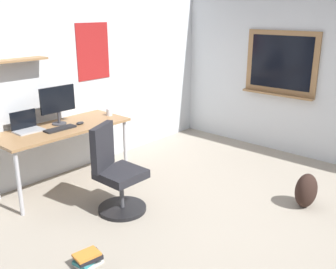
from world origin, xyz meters
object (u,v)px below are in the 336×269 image
at_px(office_chair, 116,175).
at_px(laptop, 27,126).
at_px(desk, 63,132).
at_px(backpack, 306,190).
at_px(book_stack_on_floor, 88,259).
at_px(monitor_primary, 58,102).
at_px(coffee_mug, 109,112).
at_px(keyboard, 60,129).
at_px(computer_mouse, 80,123).

xyz_separation_m(office_chair, laptop, (-0.37, 1.09, 0.41)).
distance_m(desk, backpack, 2.87).
relative_size(laptop, book_stack_on_floor, 1.25).
xyz_separation_m(laptop, monitor_primary, (0.40, -0.05, 0.22)).
xyz_separation_m(backpack, book_stack_on_floor, (-2.23, 0.96, -0.14)).
distance_m(monitor_primary, backpack, 3.02).
height_order(laptop, monitor_primary, monitor_primary).
bearing_deg(laptop, coffee_mug, -10.12).
height_order(office_chair, backpack, office_chair).
bearing_deg(keyboard, coffee_mug, 3.67).
height_order(laptop, book_stack_on_floor, laptop).
bearing_deg(computer_mouse, monitor_primary, 129.93).
distance_m(coffee_mug, backpack, 2.58).
distance_m(coffee_mug, book_stack_on_floor, 2.21).
xyz_separation_m(laptop, keyboard, (0.28, -0.24, -0.04)).
relative_size(laptop, coffee_mug, 3.37).
bearing_deg(office_chair, monitor_primary, 88.21).
relative_size(monitor_primary, backpack, 1.20).
bearing_deg(monitor_primary, desk, -110.35).
relative_size(monitor_primary, computer_mouse, 4.46).
bearing_deg(desk, book_stack_on_floor, -118.31).
bearing_deg(coffee_mug, desk, 177.29).
distance_m(office_chair, backpack, 2.09).
distance_m(office_chair, book_stack_on_floor, 1.03).
bearing_deg(backpack, computer_mouse, 117.74).
bearing_deg(coffee_mug, backpack, -72.96).
bearing_deg(laptop, book_stack_on_floor, -104.90).
relative_size(computer_mouse, book_stack_on_floor, 0.42).
distance_m(monitor_primary, keyboard, 0.34).
bearing_deg(computer_mouse, desk, 157.41).
distance_m(keyboard, coffee_mug, 0.78).
distance_m(desk, laptop, 0.41).
height_order(monitor_primary, book_stack_on_floor, monitor_primary).
height_order(office_chair, monitor_primary, monitor_primary).
xyz_separation_m(office_chair, keyboard, (-0.09, 0.85, 0.36)).
distance_m(desk, book_stack_on_floor, 1.79).
bearing_deg(laptop, computer_mouse, -23.13).
height_order(laptop, coffee_mug, laptop).
xyz_separation_m(office_chair, coffee_mug, (0.69, 0.90, 0.40)).
xyz_separation_m(monitor_primary, backpack, (1.40, -2.54, -0.84)).
distance_m(keyboard, computer_mouse, 0.28).
height_order(monitor_primary, keyboard, monitor_primary).
height_order(office_chair, laptop, laptop).
bearing_deg(computer_mouse, book_stack_on_floor, -125.56).
bearing_deg(monitor_primary, book_stack_on_floor, -117.80).
bearing_deg(laptop, backpack, -55.26).
distance_m(desk, office_chair, 0.97).
bearing_deg(office_chair, book_stack_on_floor, -145.85).
bearing_deg(laptop, keyboard, -40.51).
bearing_deg(book_stack_on_floor, laptop, 75.10).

